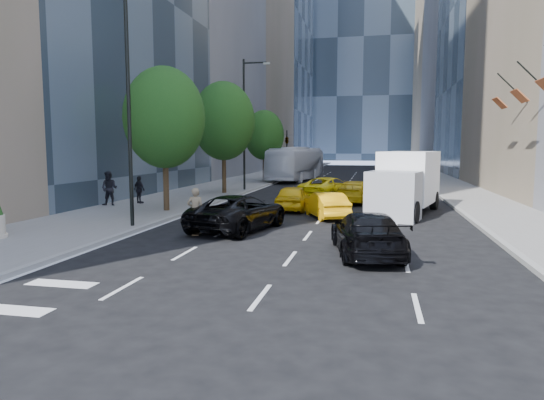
% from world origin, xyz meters
% --- Properties ---
extents(ground, '(160.00, 160.00, 0.00)m').
position_xyz_m(ground, '(0.00, 0.00, 0.00)').
color(ground, black).
rests_on(ground, ground).
extents(sidewalk_left, '(6.00, 120.00, 0.15)m').
position_xyz_m(sidewalk_left, '(-9.00, 30.00, 0.07)').
color(sidewalk_left, slate).
rests_on(sidewalk_left, ground).
extents(sidewalk_right, '(4.00, 120.00, 0.15)m').
position_xyz_m(sidewalk_right, '(10.00, 30.00, 0.07)').
color(sidewalk_right, slate).
rests_on(sidewalk_right, ground).
extents(tower_left_end, '(20.00, 28.00, 60.00)m').
position_xyz_m(tower_left_end, '(-22.00, 92.00, 30.00)').
color(tower_left_end, '#2A3641').
rests_on(tower_left_end, ground).
extents(tower_right_far, '(20.00, 24.00, 50.00)m').
position_xyz_m(tower_right_far, '(22.00, 98.00, 25.00)').
color(tower_right_far, '#786F53').
rests_on(tower_right_far, ground).
extents(lamp_near, '(2.13, 0.22, 10.00)m').
position_xyz_m(lamp_near, '(-6.32, 4.00, 5.81)').
color(lamp_near, black).
rests_on(lamp_near, sidewalk_left).
extents(lamp_far, '(2.13, 0.22, 10.00)m').
position_xyz_m(lamp_far, '(-6.32, 22.00, 5.81)').
color(lamp_far, black).
rests_on(lamp_far, sidewalk_left).
extents(tree_near, '(4.20, 4.20, 7.46)m').
position_xyz_m(tree_near, '(-7.20, 9.00, 4.97)').
color(tree_near, black).
rests_on(tree_near, sidewalk_left).
extents(tree_mid, '(4.50, 4.50, 7.99)m').
position_xyz_m(tree_mid, '(-7.20, 19.00, 5.32)').
color(tree_mid, black).
rests_on(tree_mid, sidewalk_left).
extents(tree_far, '(3.90, 3.90, 6.92)m').
position_xyz_m(tree_far, '(-7.20, 32.00, 4.62)').
color(tree_far, black).
rests_on(tree_far, sidewalk_left).
extents(traffic_signal, '(2.48, 0.53, 5.20)m').
position_xyz_m(traffic_signal, '(-6.40, 40.00, 4.23)').
color(traffic_signal, black).
rests_on(traffic_signal, sidewalk_left).
extents(facade_flags, '(1.85, 13.30, 2.05)m').
position_xyz_m(facade_flags, '(10.64, 10.00, 6.18)').
color(facade_flags, black).
rests_on(facade_flags, ground).
extents(skateboarder, '(0.75, 0.60, 1.78)m').
position_xyz_m(skateboarder, '(-3.27, 3.00, 0.89)').
color(skateboarder, '#827051').
rests_on(skateboarder, ground).
extents(black_sedan_lincoln, '(3.62, 5.79, 1.49)m').
position_xyz_m(black_sedan_lincoln, '(-2.00, 4.70, 0.75)').
color(black_sedan_lincoln, black).
rests_on(black_sedan_lincoln, ground).
extents(black_sedan_mercedes, '(2.81, 5.14, 1.41)m').
position_xyz_m(black_sedan_mercedes, '(3.32, 1.00, 0.71)').
color(black_sedan_mercedes, black).
rests_on(black_sedan_mercedes, ground).
extents(taxi_a, '(1.76, 4.13, 1.39)m').
position_xyz_m(taxi_a, '(-0.86, 11.50, 0.70)').
color(taxi_a, '#E8B50C').
rests_on(taxi_a, ground).
extents(taxi_b, '(2.75, 4.08, 1.27)m').
position_xyz_m(taxi_b, '(1.20, 9.00, 0.64)').
color(taxi_b, '#F8A90D').
rests_on(taxi_b, ground).
extents(taxi_c, '(4.22, 5.75, 1.45)m').
position_xyz_m(taxi_c, '(0.50, 18.00, 0.73)').
color(taxi_c, yellow).
rests_on(taxi_c, ground).
extents(taxi_d, '(2.65, 5.01, 1.38)m').
position_xyz_m(taxi_d, '(2.38, 15.89, 0.69)').
color(taxi_d, '#DEB20B').
rests_on(taxi_d, ground).
extents(city_bus, '(4.27, 12.71, 3.47)m').
position_xyz_m(city_bus, '(-4.48, 35.09, 1.74)').
color(city_bus, white).
rests_on(city_bus, ground).
extents(box_truck, '(4.14, 7.15, 3.23)m').
position_xyz_m(box_truck, '(5.08, 11.29, 1.64)').
color(box_truck, white).
rests_on(box_truck, ground).
extents(pedestrian_a, '(1.01, 0.82, 1.95)m').
position_xyz_m(pedestrian_a, '(-11.20, 10.19, 1.12)').
color(pedestrian_a, black).
rests_on(pedestrian_a, sidewalk_left).
extents(pedestrian_b, '(1.03, 0.79, 1.62)m').
position_xyz_m(pedestrian_b, '(-10.07, 11.58, 0.96)').
color(pedestrian_b, black).
rests_on(pedestrian_b, sidewalk_left).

